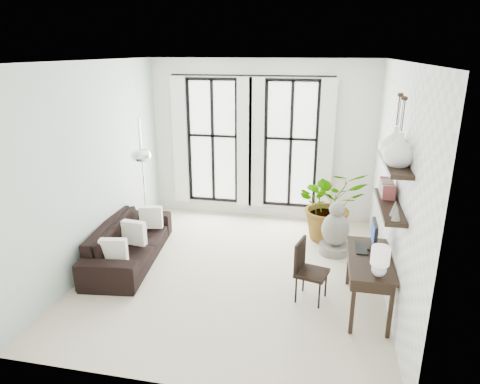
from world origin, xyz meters
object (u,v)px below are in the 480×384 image
(sofa, at_px, (129,242))
(desk, at_px, (370,263))
(desk_chair, at_px, (307,267))
(plant, at_px, (330,204))
(arc_lamp, at_px, (141,149))
(buddha, at_px, (335,232))

(sofa, height_order, desk, desk)
(desk_chair, bearing_deg, plant, 96.63)
(sofa, xyz_separation_m, arc_lamp, (0.10, 0.49, 1.46))
(desk_chair, bearing_deg, desk, 4.13)
(sofa, distance_m, buddha, 3.47)
(desk_chair, xyz_separation_m, arc_lamp, (-2.83, 1.07, 1.29))
(plant, bearing_deg, buddha, -79.62)
(desk, bearing_deg, desk_chair, 169.75)
(sofa, xyz_separation_m, desk, (3.75, -0.73, 0.39))
(desk, distance_m, buddha, 1.76)
(sofa, relative_size, arc_lamp, 0.97)
(desk, distance_m, arc_lamp, 3.99)
(desk, relative_size, buddha, 1.38)
(sofa, xyz_separation_m, buddha, (3.33, 0.95, 0.07))
(desk, bearing_deg, arc_lamp, 161.54)
(plant, xyz_separation_m, arc_lamp, (-3.12, -1.06, 1.11))
(plant, distance_m, desk_chair, 2.16)
(desk_chair, bearing_deg, arc_lamp, 173.68)
(sofa, bearing_deg, buddha, -80.88)
(desk_chair, distance_m, arc_lamp, 3.29)
(plant, distance_m, buddha, 0.68)
(arc_lamp, bearing_deg, plant, 18.83)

